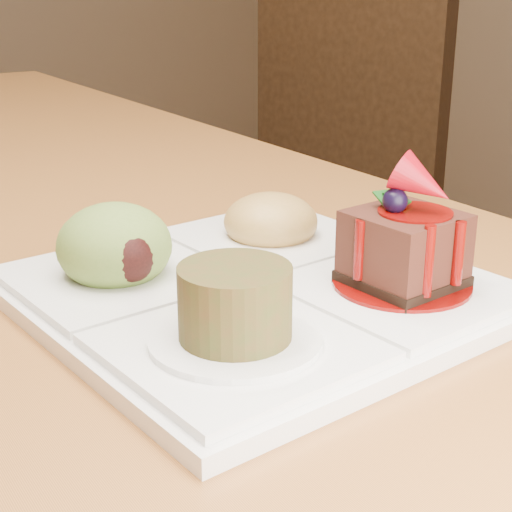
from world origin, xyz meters
TOP-DOWN VIEW (x-y plane):
  - chair_right at (0.89, 0.33)m, footprint 0.57×0.57m
  - sampler_plate at (0.19, -0.51)m, footprint 0.31×0.31m

SIDE VIEW (x-z plane):
  - chair_right at x=0.89m, z-range 0.07..1.12m
  - sampler_plate at x=0.19m, z-range 0.72..0.83m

